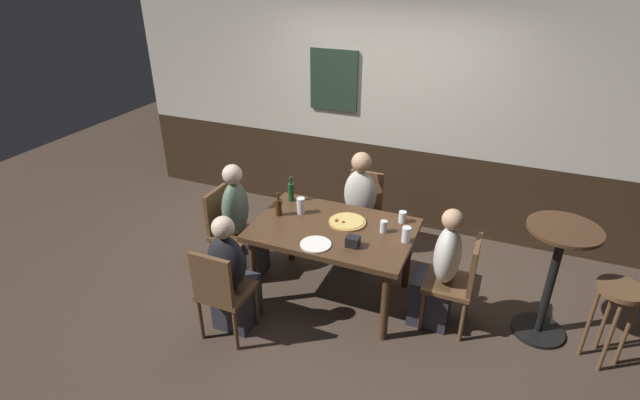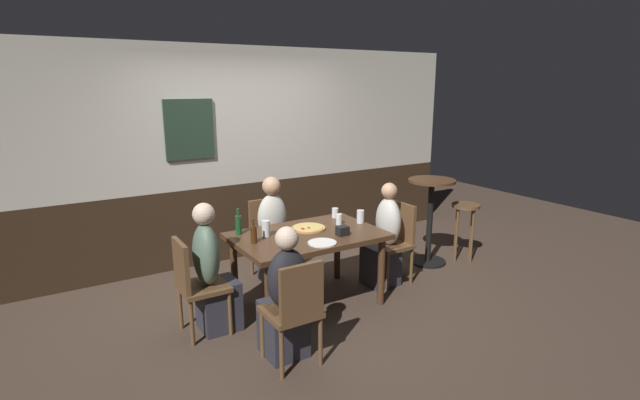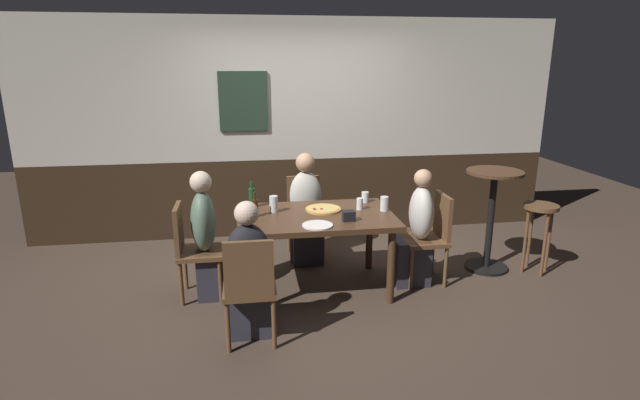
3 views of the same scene
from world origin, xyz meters
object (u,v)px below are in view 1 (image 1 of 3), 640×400
object	(u,v)px
chair_head_east	(458,279)
tumbler_water	(406,235)
person_head_west	(241,229)
highball_clear	(384,227)
beer_bottle_brown	(279,207)
chair_mid_far	(363,208)
beer_bottle_green	(291,191)
side_bar_table	(553,274)
plate_white_large	(316,244)
pizza	(347,222)
condiment_caddy	(353,242)
person_head_east	(439,277)
person_left_near	(232,281)
bar_stool	(616,304)
chair_left_near	(221,290)
chair_head_west	(227,226)
person_mid_far	(358,215)
pint_glass_stout	(301,207)
dining_table	(333,236)
beer_glass_half	(402,218)

from	to	relation	value
chair_head_east	tumbler_water	world-z (taller)	chair_head_east
person_head_west	highball_clear	size ratio (longest dim) A/B	10.60
beer_bottle_brown	chair_mid_far	bearing A→B (deg)	57.36
beer_bottle_green	side_bar_table	size ratio (longest dim) A/B	0.24
plate_white_large	pizza	bearing A→B (deg)	74.96
chair_mid_far	condiment_caddy	world-z (taller)	chair_mid_far
person_head_east	beer_bottle_brown	xyz separation A→B (m)	(-1.52, 0.02, 0.36)
person_left_near	condiment_caddy	xyz separation A→B (m)	(0.89, 0.50, 0.32)
person_left_near	bar_stool	distance (m)	3.02
person_left_near	beer_bottle_brown	size ratio (longest dim) A/B	4.82
chair_left_near	plate_white_large	size ratio (longest dim) A/B	3.32
chair_left_near	person_head_east	size ratio (longest dim) A/B	0.78
chair_head_east	side_bar_table	world-z (taller)	side_bar_table
chair_mid_far	chair_head_east	bearing A→B (deg)	-38.09
chair_left_near	chair_head_west	world-z (taller)	same
person_mid_far	side_bar_table	size ratio (longest dim) A/B	1.12
person_head_east	highball_clear	distance (m)	0.63
chair_mid_far	beer_bottle_brown	bearing A→B (deg)	-122.64
person_head_east	person_head_west	xyz separation A→B (m)	(-1.94, 0.00, 0.03)
tumbler_water	chair_mid_far	bearing A→B (deg)	127.14
person_head_east	plate_white_large	bearing A→B (deg)	-162.11
side_bar_table	beer_bottle_brown	bearing A→B (deg)	-175.82
tumbler_water	pint_glass_stout	world-z (taller)	pint_glass_stout
tumbler_water	condiment_caddy	world-z (taller)	tumbler_water
chair_head_west	plate_white_large	bearing A→B (deg)	-16.37
chair_left_near	person_left_near	distance (m)	0.17
chair_mid_far	tumbler_water	world-z (taller)	chair_mid_far
person_head_west	dining_table	bearing A→B (deg)	0.00
chair_mid_far	beer_glass_half	world-z (taller)	chair_mid_far
beer_glass_half	person_head_west	bearing A→B (deg)	-167.52
chair_mid_far	condiment_caddy	xyz separation A→B (m)	(0.26, -1.11, 0.29)
chair_head_west	beer_bottle_brown	world-z (taller)	beer_bottle_brown
dining_table	beer_bottle_brown	distance (m)	0.58
person_left_near	person_head_west	xyz separation A→B (m)	(-0.34, 0.72, 0.03)
person_mid_far	plate_white_large	world-z (taller)	person_mid_far
chair_head_west	person_head_east	distance (m)	2.10
side_bar_table	bar_stool	world-z (taller)	side_bar_table
chair_head_west	condiment_caddy	bearing A→B (deg)	-9.00
person_left_near	pizza	xyz separation A→B (m)	(0.72, 0.85, 0.29)
chair_head_east	condiment_caddy	size ratio (longest dim) A/B	8.00
beer_bottle_brown	chair_left_near	bearing A→B (deg)	-94.81
person_head_west	plate_white_large	world-z (taller)	person_head_west
beer_glass_half	side_bar_table	bearing A→B (deg)	-6.11
dining_table	chair_left_near	bearing A→B (deg)	-125.39
person_left_near	condiment_caddy	size ratio (longest dim) A/B	10.10
chair_head_east	bar_stool	distance (m)	1.16
chair_left_near	beer_bottle_brown	bearing A→B (deg)	85.19
pizza	condiment_caddy	xyz separation A→B (m)	(0.17, -0.35, 0.03)
person_left_near	person_head_west	distance (m)	0.80
chair_mid_far	beer_bottle_green	xyz separation A→B (m)	(-0.57, -0.55, 0.34)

